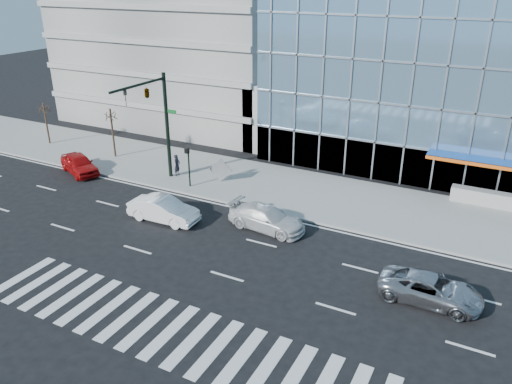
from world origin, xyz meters
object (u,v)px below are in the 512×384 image
ped_signal_post (188,161)px  pedestrian (177,165)px  tilted_panel (221,170)px  silver_suv (431,289)px  red_sedan (79,164)px  traffic_signal (153,104)px  street_tree_far (44,108)px  white_suv (267,218)px  street_tree_near (111,115)px  white_sedan (164,210)px

ped_signal_post → pedestrian: 2.75m
tilted_panel → silver_suv: bearing=-42.2°
tilted_panel → ped_signal_post: bearing=-145.1°
red_sedan → pedestrian: pedestrian is taller
traffic_signal → street_tree_far: (-15.00, 2.93, -2.72)m
white_suv → ped_signal_post: bearing=73.5°
pedestrian → tilted_panel: tilted_panel is taller
tilted_panel → white_suv: bearing=-54.5°
traffic_signal → pedestrian: (0.42, 1.77, -5.16)m
red_sedan → pedestrian: (7.46, 2.87, 0.23)m
ped_signal_post → white_suv: (7.95, -3.14, -1.41)m
silver_suv → white_suv: size_ratio=0.98×
street_tree_near → red_sedan: 5.04m
silver_suv → red_sedan: red_sedan is taller
pedestrian → street_tree_far: bearing=79.4°
street_tree_near → red_sedan: bearing=-90.7°
ped_signal_post → white_sedan: ped_signal_post is taller
white_suv → street_tree_near: bearing=77.0°
street_tree_near → red_sedan: street_tree_near is taller
traffic_signal → street_tree_far: 15.53m
ped_signal_post → white_suv: bearing=-21.6°
silver_suv → red_sedan: 28.28m
street_tree_far → white_suv: street_tree_far is taller
ped_signal_post → white_suv: 8.67m
street_tree_near → red_sedan: (-0.05, -4.04, -3.01)m
street_tree_near → tilted_panel: street_tree_near is taller
silver_suv → street_tree_far: bearing=76.3°
pedestrian → street_tree_near: bearing=74.8°
white_suv → white_sedan: 6.69m
white_suv → white_sedan: bearing=112.8°
red_sedan → ped_signal_post: bearing=-57.1°
white_suv → pedestrian: bearing=70.7°
street_tree_near → tilted_panel: size_ratio=3.25×
traffic_signal → street_tree_near: 7.96m
traffic_signal → white_suv: (10.45, -2.77, -5.44)m
ped_signal_post → street_tree_far: street_tree_far is taller
street_tree_far → tilted_panel: bearing=-1.9°
silver_suv → pedestrian: 21.80m
traffic_signal → red_sedan: bearing=-171.1°
ped_signal_post → tilted_panel: ped_signal_post is taller
ped_signal_post → white_suv: size_ratio=0.60×
tilted_panel → white_sedan: bearing=-105.9°
silver_suv → white_suv: 10.83m
red_sedan → street_tree_far: bearing=87.1°
street_tree_near → silver_suv: (27.83, -8.83, -3.10)m
street_tree_near → white_sedan: (11.08, -7.74, -3.00)m
white_sedan → pedestrian: size_ratio=2.75×
traffic_signal → pedestrian: size_ratio=4.68×
ped_signal_post → silver_suv: bearing=-18.9°
ped_signal_post → tilted_panel: size_ratio=2.31×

